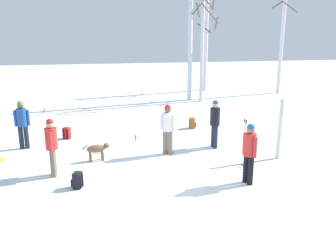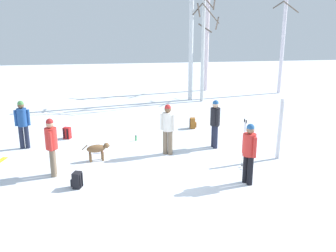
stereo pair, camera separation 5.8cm
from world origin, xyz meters
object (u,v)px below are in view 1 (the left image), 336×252
ski_poles_0 (244,143)px  backpack_2 (67,133)px  person_1 (215,121)px  birch_tree_2 (206,37)px  dog (97,149)px  birch_tree_0 (191,30)px  birch_tree_1 (202,43)px  person_2 (22,122)px  person_0 (52,144)px  backpack_1 (77,180)px  water_bottle_1 (136,138)px  birch_tree_3 (283,29)px  person_3 (168,126)px  water_bottle_0 (102,150)px  backpack_0 (192,123)px  person_4 (249,150)px  ski_pair_planted_0 (280,129)px

ski_poles_0 → backpack_2: (-5.61, 3.88, -0.61)m
person_1 → birch_tree_2: size_ratio=0.26×
dog → birch_tree_0: (4.93, 8.89, 3.47)m
birch_tree_1 → person_2: bearing=-139.7°
person_0 → backpack_1: person_0 is taller
ski_poles_0 → birch_tree_1: size_ratio=0.26×
dog → water_bottle_1: bearing=54.0°
person_0 → ski_poles_0: 5.63m
ski_poles_0 → birch_tree_3: 13.49m
backpack_1 → birch_tree_1: (5.98, 10.43, 2.97)m
ski_poles_0 → birch_tree_1: bearing=83.6°
person_2 → birch_tree_1: 10.81m
person_0 → birch_tree_3: size_ratio=0.24×
birch_tree_2 → ski_poles_0: bearing=-99.4°
person_3 → birch_tree_0: birch_tree_0 is taller
person_2 → backpack_1: 4.22m
backpack_1 → birch_tree_0: birch_tree_0 is taller
dog → water_bottle_1: dog is taller
backpack_1 → water_bottle_1: size_ratio=2.10×
backpack_1 → water_bottle_0: size_ratio=1.76×
water_bottle_1 → backpack_2: bearing=165.5°
water_bottle_0 → birch_tree_2: (6.43, 10.98, 3.23)m
birch_tree_1 → birch_tree_0: bearing=141.8°
dog → birch_tree_1: bearing=57.0°
person_1 → birch_tree_1: bearing=79.6°
ski_poles_0 → backpack_0: size_ratio=3.51×
backpack_0 → birch_tree_0: bearing=79.0°
dog → backpack_2: (-1.22, 2.53, -0.17)m
person_4 → ski_pair_planted_0: ski_pair_planted_0 is taller
person_2 → backpack_2: size_ratio=3.90×
backpack_2 → birch_tree_0: (6.15, 6.36, 3.64)m
birch_tree_0 → birch_tree_2: (1.62, 2.80, -0.50)m
person_4 → birch_tree_1: birch_tree_1 is taller
backpack_2 → person_2: bearing=-145.8°
water_bottle_0 → birch_tree_3: bearing=41.2°
ski_pair_planted_0 → person_0: bearing=-177.5°
dog → backpack_2: dog is taller
backpack_0 → birch_tree_1: (1.66, 5.27, 2.97)m
person_3 → backpack_1: (-2.81, -2.24, -0.77)m
person_4 → backpack_0: size_ratio=3.90×
person_0 → birch_tree_1: bearing=54.7°
ski_poles_0 → person_0: bearing=176.8°
person_4 → birch_tree_1: 11.17m
person_2 → ski_poles_0: 7.57m
backpack_0 → birch_tree_2: (2.73, 8.51, 3.14)m
birch_tree_1 → person_4: bearing=-97.1°
backpack_0 → birch_tree_2: birch_tree_2 is taller
ski_pair_planted_0 → birch_tree_1: birch_tree_1 is taller
person_0 → backpack_1: size_ratio=3.90×
backpack_2 → birch_tree_2: 12.42m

